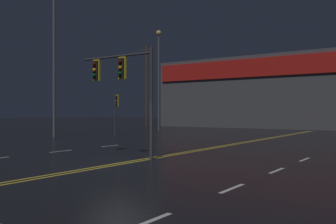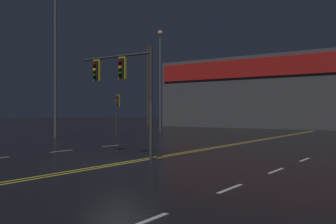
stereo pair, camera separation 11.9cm
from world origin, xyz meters
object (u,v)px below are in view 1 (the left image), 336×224
(streetlight_near_right, at_px, (159,68))
(traffic_signal_median, at_px, (120,76))
(streetlight_median_approach, at_px, (54,44))
(traffic_signal_corner_northwest, at_px, (116,106))

(streetlight_near_right, bearing_deg, traffic_signal_median, -58.26)
(traffic_signal_median, bearing_deg, streetlight_median_approach, 152.50)
(traffic_signal_median, distance_m, traffic_signal_corner_northwest, 14.28)
(traffic_signal_median, distance_m, streetlight_median_approach, 15.15)
(traffic_signal_median, relative_size, streetlight_median_approach, 0.40)
(traffic_signal_median, distance_m, streetlight_near_right, 23.85)
(traffic_signal_corner_northwest, bearing_deg, streetlight_near_right, 105.52)
(streetlight_near_right, relative_size, streetlight_median_approach, 0.90)
(traffic_signal_corner_northwest, height_order, streetlight_near_right, streetlight_near_right)
(traffic_signal_median, height_order, streetlight_median_approach, streetlight_median_approach)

